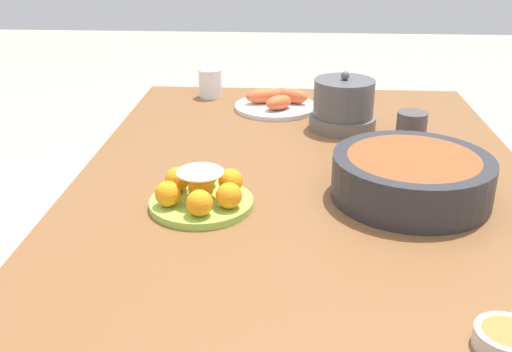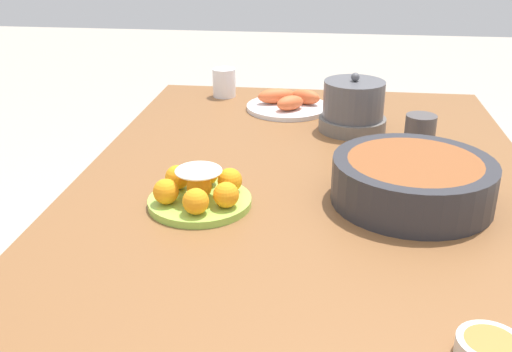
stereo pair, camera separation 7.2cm
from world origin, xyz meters
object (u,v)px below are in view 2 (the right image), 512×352
Objects in this scene: seafood_platter at (288,103)px; warming_pot at (353,107)px; cake_plate at (200,191)px; serving_bowl at (413,180)px; dining_table at (306,211)px; cup_near at (224,83)px; cup_far at (420,133)px; sauce_bowl at (490,348)px.

warming_pot is at bearing 48.36° from seafood_platter.
seafood_platter is 1.35× the size of warming_pot.
serving_bowl reaches higher than cake_plate.
serving_bowl reaches higher than dining_table.
cup_far is at bearing 53.27° from cup_near.
seafood_platter reaches higher than sauce_bowl.
cake_plate is 0.63m from cup_far.
cake_plate reaches higher than sauce_bowl.
sauce_bowl is (0.57, 0.27, 0.09)m from dining_table.
warming_pot reaches higher than dining_table.
dining_table is 8.39× the size of warming_pot.
warming_pot is at bearing 163.62° from dining_table.
dining_table is 0.41m from warming_pot.
seafood_platter is 0.26m from warming_pot.
cake_plate is at bearing -56.00° from dining_table.
sauce_bowl is at bearing 25.15° from cup_near.
cup_near reaches higher than dining_table.
dining_table is 0.29m from cake_plate.
warming_pot reaches higher than cake_plate.
cup_near is at bearing -125.50° from warming_pot.
cup_near and cup_far have the same top height.
serving_bowl is at bearing 98.65° from cake_plate.
warming_pot is (-0.37, 0.11, 0.14)m from dining_table.
cake_plate is at bearing -10.96° from seafood_platter.
warming_pot reaches higher than sauce_bowl.
serving_bowl is 1.79× the size of warming_pot.
seafood_platter is 0.26m from cup_near.
warming_pot is at bearing 54.50° from cup_near.
warming_pot is (-0.14, -0.17, 0.02)m from cup_far.
warming_pot is at bearing -166.07° from serving_bowl.
cup_far reaches higher than dining_table.
serving_bowl is (0.08, 0.22, 0.13)m from dining_table.
cup_far reaches higher than sauce_bowl.
sauce_bowl is 0.98× the size of cup_far.
cup_far reaches higher than seafood_platter.
sauce_bowl is at bearing -0.26° from cup_far.
sauce_bowl is 0.49× the size of warming_pot.
serving_bowl is 0.49m from sauce_bowl.
cup_far is (-0.32, 0.05, -0.00)m from serving_bowl.
cup_far is at bearing 127.66° from cake_plate.
sauce_bowl is (0.49, 0.05, -0.04)m from serving_bowl.
sauce_bowl is 1.37m from cup_near.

